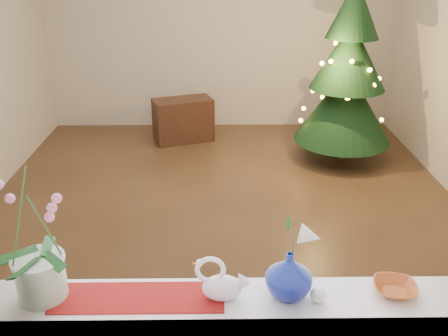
{
  "coord_description": "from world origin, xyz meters",
  "views": [
    {
      "loc": [
        -0.05,
        -4.02,
        2.23
      ],
      "look_at": [
        -0.02,
        -1.4,
        1.07
      ],
      "focal_mm": 40.0,
      "sensor_mm": 36.0,
      "label": 1
    }
  ],
  "objects_px": {
    "paperweight": "(318,295)",
    "xmas_tree": "(348,74)",
    "blue_vase": "(289,272)",
    "side_table": "(183,120)",
    "swan": "(222,279)",
    "amber_dish": "(395,289)",
    "orchid_pot": "(33,231)"
  },
  "relations": [
    {
      "from": "paperweight",
      "to": "side_table",
      "type": "xyz_separation_m",
      "value": [
        -0.83,
        4.31,
        -0.69
      ]
    },
    {
      "from": "amber_dish",
      "to": "orchid_pot",
      "type": "bearing_deg",
      "value": -179.8
    },
    {
      "from": "orchid_pot",
      "to": "swan",
      "type": "height_order",
      "value": "orchid_pot"
    },
    {
      "from": "amber_dish",
      "to": "side_table",
      "type": "xyz_separation_m",
      "value": [
        -1.16,
        4.26,
        -0.67
      ]
    },
    {
      "from": "orchid_pot",
      "to": "paperweight",
      "type": "xyz_separation_m",
      "value": [
        1.12,
        -0.05,
        -0.28
      ]
    },
    {
      "from": "paperweight",
      "to": "amber_dish",
      "type": "height_order",
      "value": "paperweight"
    },
    {
      "from": "swan",
      "to": "side_table",
      "type": "xyz_separation_m",
      "value": [
        -0.44,
        4.28,
        -0.75
      ]
    },
    {
      "from": "paperweight",
      "to": "xmas_tree",
      "type": "distance_m",
      "value": 3.83
    },
    {
      "from": "swan",
      "to": "paperweight",
      "type": "height_order",
      "value": "swan"
    },
    {
      "from": "paperweight",
      "to": "side_table",
      "type": "height_order",
      "value": "paperweight"
    },
    {
      "from": "orchid_pot",
      "to": "side_table",
      "type": "height_order",
      "value": "orchid_pot"
    },
    {
      "from": "swan",
      "to": "blue_vase",
      "type": "bearing_deg",
      "value": 18.49
    },
    {
      "from": "amber_dish",
      "to": "xmas_tree",
      "type": "bearing_deg",
      "value": 79.43
    },
    {
      "from": "orchid_pot",
      "to": "side_table",
      "type": "distance_m",
      "value": 4.38
    },
    {
      "from": "orchid_pot",
      "to": "side_table",
      "type": "bearing_deg",
      "value": 86.17
    },
    {
      "from": "swan",
      "to": "amber_dish",
      "type": "bearing_deg",
      "value": 16.85
    },
    {
      "from": "blue_vase",
      "to": "amber_dish",
      "type": "xyz_separation_m",
      "value": [
        0.44,
        0.01,
        -0.1
      ]
    },
    {
      "from": "amber_dish",
      "to": "side_table",
      "type": "bearing_deg",
      "value": 105.24
    },
    {
      "from": "blue_vase",
      "to": "paperweight",
      "type": "relative_size",
      "value": 3.47
    },
    {
      "from": "orchid_pot",
      "to": "swan",
      "type": "relative_size",
      "value": 2.8
    },
    {
      "from": "blue_vase",
      "to": "paperweight",
      "type": "height_order",
      "value": "blue_vase"
    },
    {
      "from": "blue_vase",
      "to": "swan",
      "type": "bearing_deg",
      "value": -176.42
    },
    {
      "from": "swan",
      "to": "blue_vase",
      "type": "relative_size",
      "value": 0.96
    },
    {
      "from": "orchid_pot",
      "to": "swan",
      "type": "xyz_separation_m",
      "value": [
        0.73,
        -0.02,
        -0.22
      ]
    },
    {
      "from": "orchid_pot",
      "to": "paperweight",
      "type": "bearing_deg",
      "value": -2.36
    },
    {
      "from": "side_table",
      "to": "paperweight",
      "type": "bearing_deg",
      "value": -98.29
    },
    {
      "from": "amber_dish",
      "to": "side_table",
      "type": "distance_m",
      "value": 4.46
    },
    {
      "from": "blue_vase",
      "to": "side_table",
      "type": "xyz_separation_m",
      "value": [
        -0.72,
        4.26,
        -0.77
      ]
    },
    {
      "from": "swan",
      "to": "paperweight",
      "type": "bearing_deg",
      "value": 10.92
    },
    {
      "from": "swan",
      "to": "xmas_tree",
      "type": "bearing_deg",
      "value": 84.09
    },
    {
      "from": "amber_dish",
      "to": "xmas_tree",
      "type": "relative_size",
      "value": 0.08
    },
    {
      "from": "swan",
      "to": "paperweight",
      "type": "distance_m",
      "value": 0.39
    }
  ]
}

